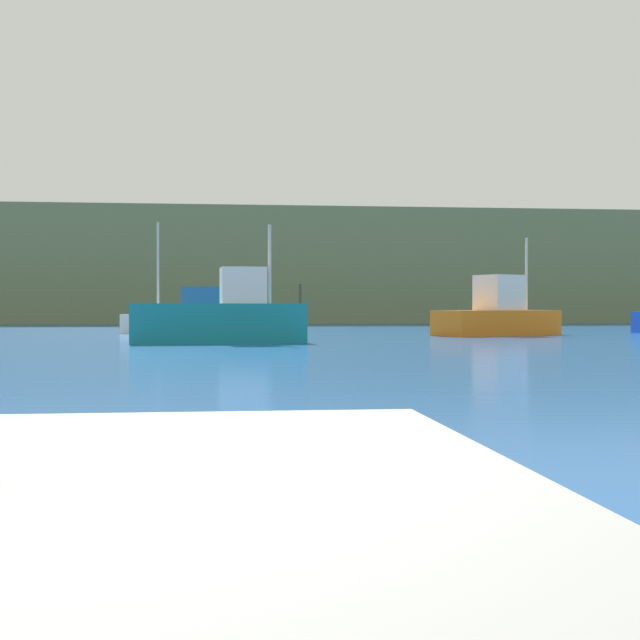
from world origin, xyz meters
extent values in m
cube|color=#6B7A51|center=(0.00, 72.90, 4.40)|extent=(140.00, 15.37, 8.80)
cube|color=teal|center=(0.96, 29.30, 0.69)|extent=(6.11, 2.12, 1.37)
cube|color=silver|center=(1.82, 29.35, 2.00)|extent=(1.61, 1.62, 1.26)
cylinder|color=#B2B2B2|center=(2.76, 29.40, 2.76)|extent=(0.12, 0.12, 2.77)
cylinder|color=#3F382D|center=(3.84, 29.47, 1.72)|extent=(0.10, 0.10, 0.70)
cube|color=orange|center=(13.25, 36.58, 0.55)|extent=(6.26, 4.45, 1.11)
cube|color=silver|center=(13.36, 36.63, 1.89)|extent=(2.24, 2.18, 1.56)
cylinder|color=#B2B2B2|center=(14.86, 37.37, 2.75)|extent=(0.12, 0.12, 3.27)
cube|color=white|center=(0.17, 40.61, 0.46)|extent=(7.51, 5.08, 0.91)
cube|color=#1E6099|center=(0.70, 40.35, 1.55)|extent=(2.78, 2.35, 1.27)
cylinder|color=#B2B2B2|center=(-1.81, 41.59, 3.10)|extent=(0.12, 0.12, 4.38)
camera|label=1|loc=(0.75, -2.91, 1.25)|focal=51.79mm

